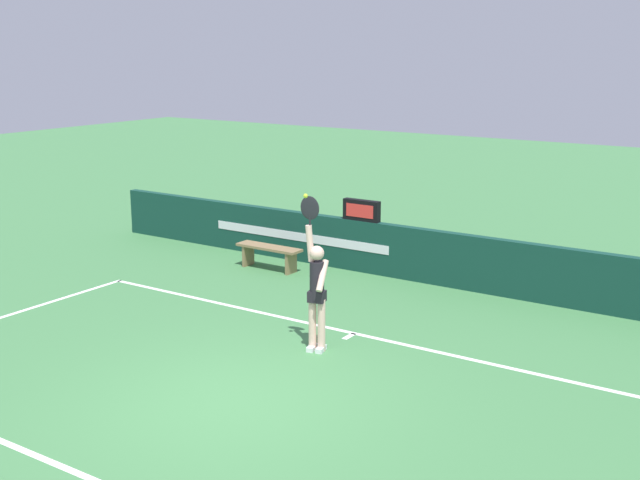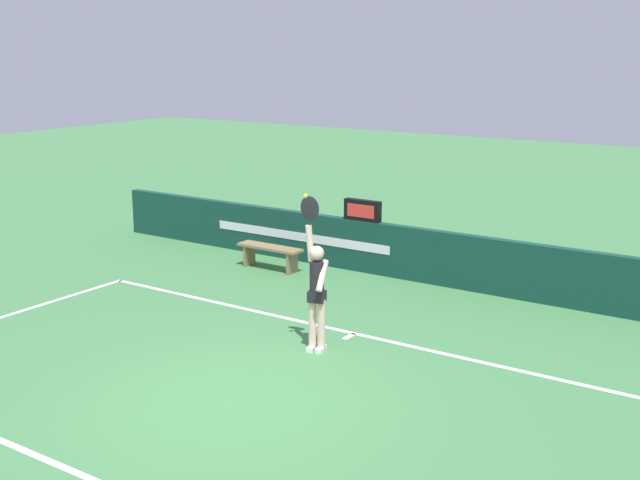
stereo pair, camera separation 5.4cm
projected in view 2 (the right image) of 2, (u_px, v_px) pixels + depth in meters
The scene contains 7 objects.
ground_plane at pixel (233, 400), 10.21m from camera, with size 60.00×60.00×0.00m, color #407B46.
court_lines at pixel (250, 391), 10.49m from camera, with size 10.55×5.31×0.00m.
back_wall at pixel (443, 259), 15.00m from camera, with size 16.11×0.18×1.02m.
speed_display at pixel (363, 210), 15.78m from camera, with size 0.77×0.16×0.41m.
tennis_player at pixel (316, 289), 11.67m from camera, with size 0.46×0.37×2.31m.
tennis_ball at pixel (305, 196), 11.17m from camera, with size 0.06×0.06×0.06m.
courtside_bench_near at pixel (270, 252), 16.11m from camera, with size 1.41×0.37×0.48m.
Camera 2 is at (6.17, -7.25, 4.35)m, focal length 45.54 mm.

